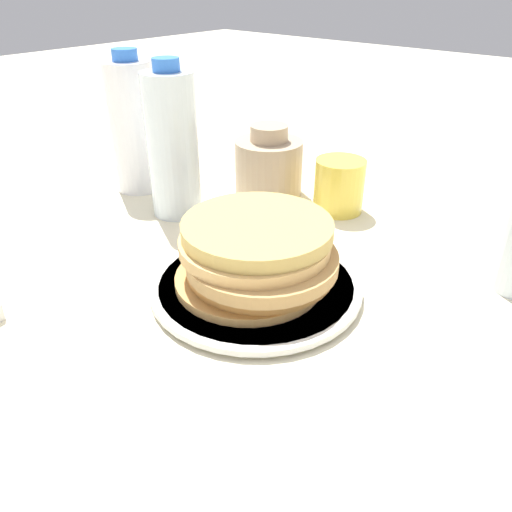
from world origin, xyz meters
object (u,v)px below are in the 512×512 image
plate (256,285)px  pancake_stack (256,254)px  cream_jug (269,165)px  juice_glass (339,186)px  water_bottle_near (134,127)px  water_bottle_mid (173,145)px

plate → pancake_stack: pancake_stack is taller
plate → cream_jug: bearing=-53.2°
pancake_stack → juice_glass: bearing=-78.8°
plate → water_bottle_near: water_bottle_near is taller
cream_jug → water_bottle_mid: bearing=68.4°
cream_jug → water_bottle_near: size_ratio=0.51×
cream_jug → water_bottle_mid: size_ratio=0.51×
pancake_stack → water_bottle_near: 0.38m
plate → water_bottle_near: 0.39m
cream_jug → water_bottle_near: bearing=34.3°
plate → water_bottle_mid: water_bottle_mid is taller
water_bottle_mid → water_bottle_near: bearing=-10.8°
juice_glass → water_bottle_near: water_bottle_near is taller
plate → cream_jug: cream_jug is taller
plate → water_bottle_mid: size_ratio=1.09×
water_bottle_near → plate: bearing=163.0°
plate → pancake_stack: 0.04m
pancake_stack → water_bottle_near: size_ratio=0.82×
pancake_stack → plate: bearing=133.8°
water_bottle_near → water_bottle_mid: size_ratio=0.99×
plate → water_bottle_mid: (0.24, -0.09, 0.10)m
cream_jug → water_bottle_mid: 0.17m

